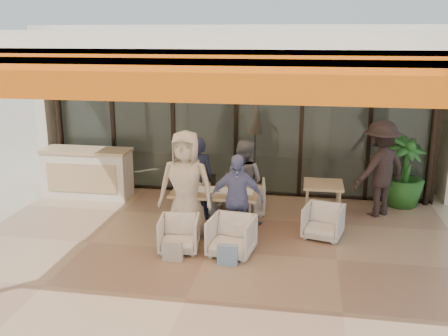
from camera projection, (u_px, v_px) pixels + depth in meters
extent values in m
plane|color=#C6B293|center=(208.00, 252.00, 7.93)|extent=(70.00, 70.00, 0.00)
cube|color=tan|center=(208.00, 252.00, 7.93)|extent=(8.00, 6.00, 0.01)
cube|color=silver|center=(207.00, 38.00, 7.06)|extent=(8.00, 6.00, 0.20)
cube|color=#D7560B|center=(139.00, 75.00, 4.34)|extent=(8.00, 0.12, 0.45)
cube|color=orange|center=(162.00, 57.00, 4.96)|extent=(8.00, 1.50, 0.06)
cylinder|color=black|center=(59.00, 117.00, 10.87)|extent=(0.12, 0.12, 3.20)
cylinder|color=black|center=(434.00, 128.00, 9.63)|extent=(0.12, 0.12, 3.20)
cube|color=#9EADA3|center=(236.00, 121.00, 10.36)|extent=(8.00, 0.03, 3.20)
cube|color=black|center=(236.00, 192.00, 10.77)|extent=(8.00, 0.10, 0.08)
cube|color=black|center=(237.00, 44.00, 9.95)|extent=(8.00, 0.10, 0.08)
cube|color=black|center=(57.00, 116.00, 11.00)|extent=(0.08, 0.10, 3.20)
cube|color=black|center=(113.00, 117.00, 10.80)|extent=(0.08, 0.10, 3.20)
cube|color=black|center=(173.00, 119.00, 10.58)|extent=(0.08, 0.10, 3.20)
cube|color=black|center=(236.00, 121.00, 10.36)|extent=(0.08, 0.10, 3.20)
cube|color=black|center=(302.00, 123.00, 10.15)|extent=(0.08, 0.10, 3.20)
cube|color=black|center=(370.00, 125.00, 9.93)|extent=(0.08, 0.10, 3.20)
cube|color=black|center=(439.00, 127.00, 9.72)|extent=(0.08, 0.10, 3.20)
cube|color=silver|center=(254.00, 96.00, 13.67)|extent=(9.00, 0.25, 3.40)
cube|color=silver|center=(75.00, 100.00, 12.71)|extent=(0.25, 3.50, 3.40)
cube|color=silver|center=(439.00, 109.00, 11.30)|extent=(0.25, 3.50, 3.40)
cube|color=silver|center=(247.00, 31.00, 11.55)|extent=(9.00, 3.50, 0.25)
cube|color=tan|center=(246.00, 172.00, 12.45)|extent=(8.00, 3.50, 0.02)
cylinder|color=silver|center=(181.00, 112.00, 12.17)|extent=(0.40, 0.40, 3.00)
cylinder|color=silver|center=(322.00, 116.00, 11.62)|extent=(0.40, 0.40, 3.00)
cylinder|color=black|center=(192.00, 49.00, 11.33)|extent=(0.03, 0.03, 0.70)
cube|color=black|center=(192.00, 69.00, 11.45)|extent=(0.30, 0.30, 0.40)
sphere|color=#FFBF72|center=(192.00, 69.00, 11.45)|extent=(0.18, 0.18, 0.18)
cylinder|color=black|center=(350.00, 50.00, 10.77)|extent=(0.03, 0.03, 0.70)
cube|color=black|center=(348.00, 71.00, 10.89)|extent=(0.30, 0.30, 0.40)
sphere|color=#FFBF72|center=(348.00, 71.00, 10.89)|extent=(0.18, 0.18, 0.18)
cylinder|color=black|center=(254.00, 179.00, 11.68)|extent=(0.40, 0.40, 0.05)
cylinder|color=black|center=(255.00, 137.00, 11.41)|extent=(0.04, 0.04, 2.10)
cone|color=#D76212|center=(256.00, 109.00, 11.24)|extent=(0.32, 0.32, 1.10)
cube|color=silver|center=(88.00, 174.00, 10.48)|extent=(1.80, 0.60, 1.00)
cube|color=tan|center=(86.00, 150.00, 10.34)|extent=(1.85, 0.65, 0.06)
cube|color=tan|center=(81.00, 178.00, 10.18)|extent=(1.50, 0.02, 0.60)
cube|color=tan|center=(216.00, 191.00, 8.62)|extent=(1.50, 0.90, 0.05)
cube|color=white|center=(216.00, 190.00, 8.61)|extent=(1.30, 0.35, 0.01)
cylinder|color=tan|center=(177.00, 216.00, 8.51)|extent=(0.06, 0.06, 0.70)
cylinder|color=tan|center=(249.00, 220.00, 8.31)|extent=(0.06, 0.06, 0.70)
cylinder|color=tan|center=(186.00, 204.00, 9.12)|extent=(0.06, 0.06, 0.70)
cylinder|color=tan|center=(253.00, 207.00, 8.92)|extent=(0.06, 0.06, 0.70)
cylinder|color=white|center=(188.00, 188.00, 8.52)|extent=(0.06, 0.06, 0.11)
cylinder|color=white|center=(204.00, 183.00, 8.82)|extent=(0.06, 0.06, 0.11)
cylinder|color=white|center=(218.00, 189.00, 8.49)|extent=(0.06, 0.06, 0.11)
cylinder|color=white|center=(235.00, 185.00, 8.72)|extent=(0.06, 0.06, 0.11)
cylinder|color=#8C4614|center=(187.00, 181.00, 8.82)|extent=(0.07, 0.07, 0.16)
cylinder|color=black|center=(213.00, 180.00, 8.87)|extent=(0.09, 0.09, 0.17)
cylinder|color=black|center=(213.00, 175.00, 8.84)|extent=(0.10, 0.10, 0.01)
cylinder|color=white|center=(186.00, 194.00, 8.39)|extent=(0.22, 0.22, 0.01)
cylinder|color=white|center=(239.00, 196.00, 8.25)|extent=(0.22, 0.22, 0.01)
cylinder|color=white|center=(195.00, 183.00, 8.98)|extent=(0.22, 0.22, 0.01)
cylinder|color=white|center=(244.00, 185.00, 8.84)|extent=(0.22, 0.22, 0.01)
imported|color=silver|center=(204.00, 194.00, 9.69)|extent=(0.72, 0.68, 0.68)
imported|color=silver|center=(247.00, 195.00, 9.55)|extent=(0.77, 0.73, 0.72)
imported|color=silver|center=(179.00, 233.00, 7.89)|extent=(0.68, 0.65, 0.63)
imported|color=silver|center=(231.00, 234.00, 7.74)|extent=(0.75, 0.72, 0.69)
imported|color=#182036|center=(198.00, 179.00, 9.09)|extent=(0.65, 0.51, 1.58)
imported|color=slate|center=(243.00, 182.00, 8.96)|extent=(0.91, 0.81, 1.56)
imported|color=beige|center=(186.00, 186.00, 8.20)|extent=(0.92, 0.61, 1.86)
imported|color=#737FC0|center=(236.00, 199.00, 8.11)|extent=(0.92, 0.46, 1.51)
cube|color=silver|center=(173.00, 252.00, 7.54)|extent=(0.30, 0.10, 0.34)
cube|color=#99BFD8|center=(227.00, 256.00, 7.41)|extent=(0.30, 0.10, 0.34)
cube|color=tan|center=(323.00, 185.00, 9.00)|extent=(0.70, 0.70, 0.05)
cylinder|color=tan|center=(307.00, 208.00, 8.88)|extent=(0.05, 0.05, 0.70)
cylinder|color=tan|center=(339.00, 210.00, 8.79)|extent=(0.05, 0.05, 0.70)
cylinder|color=tan|center=(307.00, 198.00, 9.41)|extent=(0.05, 0.05, 0.70)
cylinder|color=tan|center=(337.00, 200.00, 9.32)|extent=(0.05, 0.05, 0.70)
imported|color=silver|center=(323.00, 220.00, 8.39)|extent=(0.74, 0.71, 0.64)
imported|color=black|center=(380.00, 169.00, 9.27)|extent=(1.35, 1.27, 1.83)
imported|color=#1E5919|center=(404.00, 172.00, 9.82)|extent=(1.13, 1.13, 1.44)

